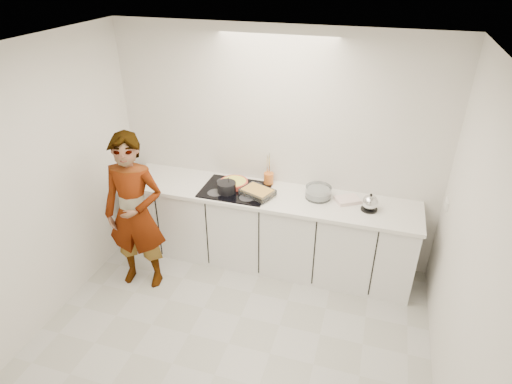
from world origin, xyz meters
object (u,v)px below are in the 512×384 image
(baking_dish, at_px, (258,192))
(utensil_crock, at_px, (269,179))
(saucepan, at_px, (227,187))
(tart_dish, at_px, (234,183))
(kettle, at_px, (370,203))
(hob, at_px, (235,190))
(mixing_bowl, at_px, (318,193))
(cook, at_px, (135,214))

(baking_dish, distance_m, utensil_crock, 0.30)
(saucepan, bearing_deg, utensil_crock, 41.05)
(baking_dish, bearing_deg, tart_dish, 156.82)
(baking_dish, height_order, kettle, kettle)
(hob, distance_m, tart_dish, 0.10)
(hob, relative_size, tart_dish, 1.83)
(tart_dish, xyz_separation_m, mixing_bowl, (0.94, 0.02, 0.02))
(tart_dish, xyz_separation_m, cook, (-0.80, -0.77, -0.09))
(hob, relative_size, utensil_crock, 5.32)
(saucepan, distance_m, baking_dish, 0.34)
(hob, bearing_deg, cook, -141.24)
(kettle, distance_m, cook, 2.38)
(hob, xyz_separation_m, kettle, (1.43, 0.01, 0.07))
(hob, height_order, saucepan, saucepan)
(kettle, bearing_deg, mixing_bowl, 169.77)
(baking_dish, relative_size, cook, 0.23)
(tart_dish, height_order, baking_dish, baking_dish)
(mixing_bowl, distance_m, cook, 1.91)
(hob, relative_size, cook, 0.42)
(tart_dish, xyz_separation_m, utensil_crock, (0.35, 0.16, 0.03))
(saucepan, relative_size, kettle, 1.07)
(tart_dish, distance_m, baking_dish, 0.34)
(cook, bearing_deg, baking_dish, 21.87)
(kettle, xyz_separation_m, utensil_crock, (-1.12, 0.24, -0.01))
(baking_dish, bearing_deg, kettle, 2.66)
(cook, bearing_deg, utensil_crock, 30.94)
(tart_dish, bearing_deg, kettle, -3.11)
(kettle, height_order, cook, cook)
(mixing_bowl, bearing_deg, utensil_crock, 166.37)
(baking_dish, distance_m, kettle, 1.16)
(mixing_bowl, relative_size, kettle, 1.75)
(tart_dish, distance_m, saucepan, 0.17)
(mixing_bowl, xyz_separation_m, utensil_crock, (-0.58, 0.14, 0.01))
(kettle, bearing_deg, cook, -163.21)
(mixing_bowl, bearing_deg, baking_dish, -166.44)
(cook, bearing_deg, tart_dish, 36.01)
(tart_dish, height_order, cook, cook)
(kettle, bearing_deg, utensil_crock, 167.99)
(saucepan, height_order, baking_dish, saucepan)
(saucepan, bearing_deg, baking_dish, 6.20)
(baking_dish, xyz_separation_m, kettle, (1.16, 0.05, 0.03))
(mixing_bowl, relative_size, utensil_crock, 2.63)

